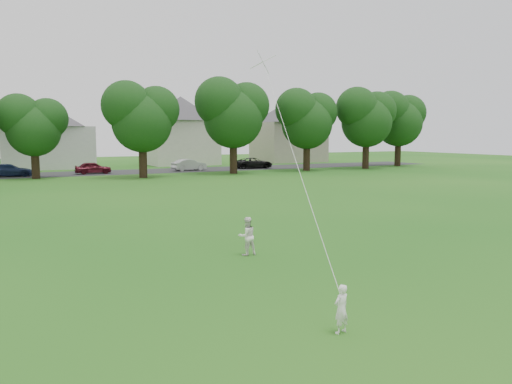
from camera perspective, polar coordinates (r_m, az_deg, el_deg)
name	(u,v)px	position (r m, az deg, el deg)	size (l,w,h in m)	color
ground	(238,305)	(11.60, -2.09, -12.78)	(160.00, 160.00, 0.00)	#175713
street	(57,174)	(52.28, -21.80, 1.89)	(90.00, 7.00, 0.01)	#2D2D30
toddler	(341,309)	(10.06, 9.72, -13.02)	(0.35, 0.23, 0.97)	white
older_boy	(247,236)	(15.99, -1.04, -5.07)	(0.60, 0.47, 1.23)	white
kite	(292,148)	(13.29, 4.08, 5.03)	(1.55, 4.32, 9.72)	white
tree_row	(101,110)	(46.96, -17.31, 8.93)	(82.29, 8.95, 9.66)	black
parked_cars	(21,170)	(51.06, -25.23, 2.32)	(55.08, 2.40, 1.29)	black
house_row	(47,125)	(62.12, -22.74, 7.09)	(77.02, 13.94, 10.26)	silver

